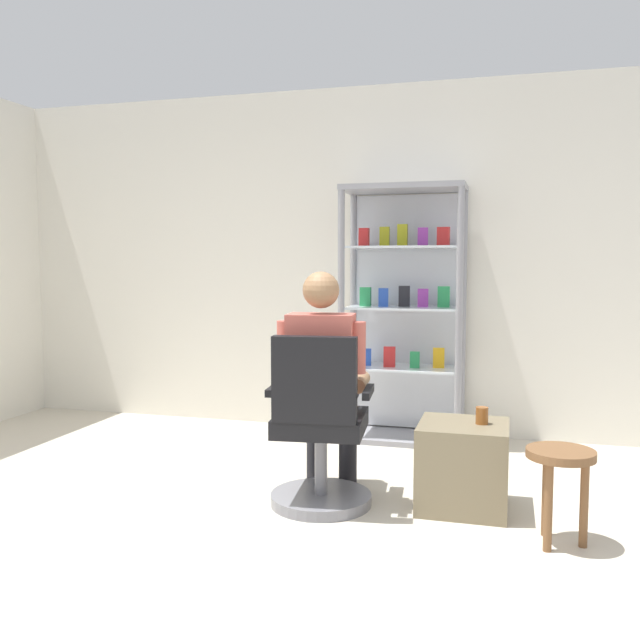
# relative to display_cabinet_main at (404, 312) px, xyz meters

# --- Properties ---
(ground_plane) EXTENTS (7.20, 7.20, 0.00)m
(ground_plane) POSITION_rel_display_cabinet_main_xyz_m (-0.40, -2.76, -0.97)
(ground_plane) COLOR beige
(back_wall) EXTENTS (6.00, 0.10, 2.70)m
(back_wall) POSITION_rel_display_cabinet_main_xyz_m (-0.40, 0.24, 0.38)
(back_wall) COLOR silver
(back_wall) RESTS_ON ground
(display_cabinet_main) EXTENTS (0.90, 0.45, 1.90)m
(display_cabinet_main) POSITION_rel_display_cabinet_main_xyz_m (0.00, 0.00, 0.00)
(display_cabinet_main) COLOR gray
(display_cabinet_main) RESTS_ON ground
(office_chair) EXTENTS (0.59, 0.56, 0.96)m
(office_chair) POSITION_rel_display_cabinet_main_xyz_m (-0.22, -1.60, -0.57)
(office_chair) COLOR slate
(office_chair) RESTS_ON ground
(seated_shopkeeper) EXTENTS (0.52, 0.59, 1.29)m
(seated_shopkeeper) POSITION_rel_display_cabinet_main_xyz_m (-0.23, -1.44, -0.25)
(seated_shopkeeper) COLOR black
(seated_shopkeeper) RESTS_ON ground
(storage_crate) EXTENTS (0.48, 0.47, 0.47)m
(storage_crate) POSITION_rel_display_cabinet_main_xyz_m (0.54, -1.39, -0.73)
(storage_crate) COLOR #72664C
(storage_crate) RESTS_ON ground
(tea_glass) EXTENTS (0.07, 0.07, 0.09)m
(tea_glass) POSITION_rel_display_cabinet_main_xyz_m (0.63, -1.37, -0.45)
(tea_glass) COLOR brown
(tea_glass) RESTS_ON storage_crate
(wooden_stool) EXTENTS (0.32, 0.32, 0.46)m
(wooden_stool) POSITION_rel_display_cabinet_main_xyz_m (1.01, -1.76, -0.60)
(wooden_stool) COLOR brown
(wooden_stool) RESTS_ON ground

